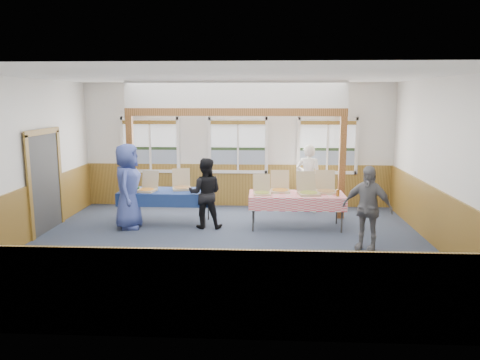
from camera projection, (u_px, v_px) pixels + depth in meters
name	position (u px, v px, depth m)	size (l,w,h in m)	color
floor	(228.00, 246.00, 8.98)	(8.00, 8.00, 0.00)	#272D40
ceiling	(227.00, 76.00, 8.43)	(8.00, 8.00, 0.00)	white
wall_back	(238.00, 145.00, 12.15)	(8.00, 8.00, 0.00)	silver
wall_front	(203.00, 207.00, 5.26)	(8.00, 8.00, 0.00)	silver
wall_left	(19.00, 162.00, 8.91)	(8.00, 8.00, 0.00)	silver
wall_right	(447.00, 165.00, 8.50)	(8.00, 8.00, 0.00)	silver
wainscot_back	(238.00, 185.00, 12.30)	(7.98, 0.05, 1.10)	brown
wainscot_front	(205.00, 294.00, 5.47)	(7.98, 0.05, 1.10)	brown
wainscot_left	(24.00, 216.00, 9.09)	(0.05, 6.98, 1.10)	brown
wainscot_right	(441.00, 221.00, 8.68)	(0.05, 6.98, 1.10)	brown
cased_opening	(45.00, 182.00, 9.88)	(0.06, 1.30, 2.10)	#313131
window_left	(150.00, 142.00, 12.21)	(1.56, 0.10, 1.46)	white
window_mid	(238.00, 142.00, 12.09)	(1.56, 0.10, 1.46)	white
window_right	(327.00, 143.00, 11.97)	(1.56, 0.10, 1.46)	white
post_left	(131.00, 166.00, 11.16)	(0.15, 0.15, 2.40)	#583613
post_right	(342.00, 168.00, 10.91)	(0.15, 0.15, 2.40)	#583613
cross_beam	(235.00, 112.00, 10.81)	(5.15, 0.18, 0.18)	#583613
table_left	(166.00, 193.00, 10.53)	(2.15, 1.25, 0.76)	#313131
table_right	(296.00, 196.00, 10.17)	(2.14, 1.11, 0.76)	#313131
pizza_box_a	(147.00, 188.00, 10.43)	(0.47, 0.54, 0.43)	tan
pizza_box_b	(182.00, 186.00, 10.65)	(0.51, 0.58, 0.45)	tan
pizza_box_c	(262.00, 191.00, 10.09)	(0.40, 0.48, 0.41)	tan
pizza_box_d	(280.00, 189.00, 10.36)	(0.42, 0.51, 0.45)	tan
pizza_box_e	(308.00, 191.00, 10.06)	(0.51, 0.58, 0.47)	tan
pizza_box_f	(326.00, 190.00, 10.26)	(0.44, 0.53, 0.47)	tan
veggie_tray	(133.00, 189.00, 10.56)	(0.42, 0.42, 0.09)	black
drink_glass	(338.00, 193.00, 9.86)	(0.07, 0.07, 0.15)	#8C5217
woman_white	(308.00, 178.00, 11.60)	(0.62, 0.40, 1.69)	white
woman_black	(205.00, 193.00, 10.16)	(0.75, 0.58, 1.54)	black
man_blue	(128.00, 186.00, 10.12)	(0.90, 0.59, 1.85)	#3A4992
person_grey	(367.00, 208.00, 8.66)	(0.93, 0.39, 1.60)	slate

